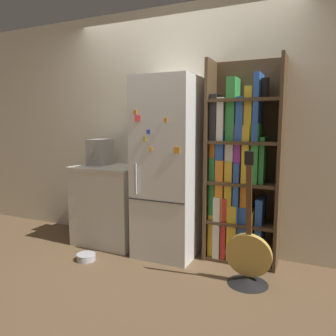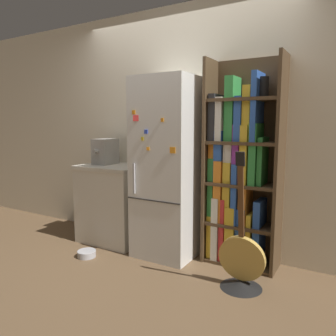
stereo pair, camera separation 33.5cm
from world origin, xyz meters
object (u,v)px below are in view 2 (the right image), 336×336
Objects in this scene: refrigerator at (169,168)px; pet_bowl at (87,253)px; espresso_machine at (105,151)px; bookshelf at (238,174)px; guitar at (241,268)px.

refrigerator reaches higher than pet_bowl.
refrigerator is at bearing -2.87° from espresso_machine.
pet_bowl is at bearing -142.51° from refrigerator.
pet_bowl is (0.21, -0.56, -1.00)m from espresso_machine.
bookshelf reaches higher than espresso_machine.
refrigerator is at bearing 159.11° from guitar.
refrigerator is 5.55× the size of espresso_machine.
guitar is (0.90, -0.34, -0.74)m from refrigerator.
guitar is at bearing 6.38° from pet_bowl.
refrigerator is 0.70m from bookshelf.
bookshelf is 1.71× the size of guitar.
guitar is 1.59m from pet_bowl.
espresso_machine is (-0.88, 0.04, 0.13)m from refrigerator.
guitar is at bearing -20.89° from refrigerator.
espresso_machine is 1.72× the size of pet_bowl.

